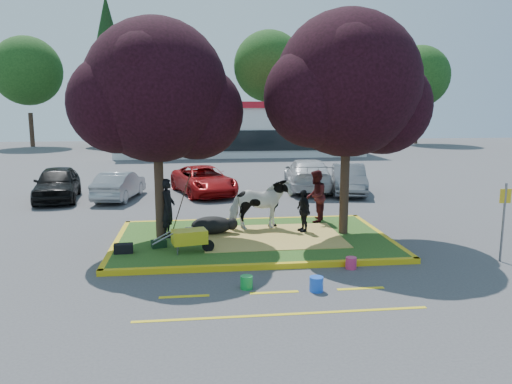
{
  "coord_description": "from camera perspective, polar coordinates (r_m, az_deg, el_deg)",
  "views": [
    {
      "loc": [
        -1.68,
        -14.68,
        4.15
      ],
      "look_at": [
        0.16,
        0.5,
        1.47
      ],
      "focal_mm": 35.0,
      "sensor_mm": 36.0,
      "label": 1
    }
  ],
  "objects": [
    {
      "name": "tree_purple_right",
      "position": [
        15.56,
        10.51,
        11.3
      ],
      "size": [
        5.3,
        4.4,
        6.82
      ],
      "color": "black",
      "rests_on": "median_island"
    },
    {
      "name": "sign_post",
      "position": [
        14.71,
        26.47,
        -2.33
      ],
      "size": [
        0.3,
        0.06,
        2.13
      ],
      "rotation": [
        0.0,
        0.0,
        -0.06
      ],
      "color": "slate",
      "rests_on": "ground"
    },
    {
      "name": "car_black",
      "position": [
        23.61,
        -21.77,
        0.93
      ],
      "size": [
        2.31,
        4.54,
        1.48
      ],
      "primitive_type": "imported",
      "rotation": [
        0.0,
        0.0,
        0.13
      ],
      "color": "black",
      "rests_on": "ground"
    },
    {
      "name": "car_silver",
      "position": [
        22.94,
        -15.35,
        0.75
      ],
      "size": [
        1.97,
        3.98,
        1.25
      ],
      "primitive_type": "imported",
      "rotation": [
        0.0,
        0.0,
        2.96
      ],
      "color": "gray",
      "rests_on": "ground"
    },
    {
      "name": "wheelbarrow",
      "position": [
        13.79,
        -7.58,
        -5.13
      ],
      "size": [
        1.67,
        0.74,
        0.63
      ],
      "rotation": [
        0.0,
        0.0,
        0.21
      ],
      "color": "black",
      "rests_on": "median_island"
    },
    {
      "name": "car_red",
      "position": [
        23.51,
        -6.0,
        1.34
      ],
      "size": [
        3.43,
        5.14,
        1.31
      ],
      "primitive_type": "imported",
      "rotation": [
        0.0,
        0.0,
        0.29
      ],
      "color": "#990C0E",
      "rests_on": "ground"
    },
    {
      "name": "gear_bag_green",
      "position": [
        14.49,
        -11.04,
        -5.82
      ],
      "size": [
        0.47,
        0.37,
        0.22
      ],
      "primitive_type": "cube",
      "rotation": [
        0.0,
        0.0,
        0.32
      ],
      "color": "black",
      "rests_on": "median_island"
    },
    {
      "name": "car_grey",
      "position": [
        24.0,
        10.54,
        1.47
      ],
      "size": [
        2.32,
        4.37,
        1.37
      ],
      "primitive_type": "imported",
      "rotation": [
        0.0,
        0.0,
        -0.22
      ],
      "color": "slate",
      "rests_on": "ground"
    },
    {
      "name": "handler",
      "position": [
        15.46,
        -10.05,
        -1.78
      ],
      "size": [
        0.52,
        0.71,
        1.8
      ],
      "primitive_type": "imported",
      "rotation": [
        0.0,
        0.0,
        1.42
      ],
      "color": "black",
      "rests_on": "median_island"
    },
    {
      "name": "curb_far",
      "position": [
        17.81,
        -1.31,
        -3.28
      ],
      "size": [
        8.3,
        0.16,
        0.15
      ],
      "primitive_type": "cube",
      "color": "gold",
      "rests_on": "ground"
    },
    {
      "name": "cow",
      "position": [
        16.11,
        0.46,
        -1.42
      ],
      "size": [
        2.06,
        1.16,
        1.65
      ],
      "primitive_type": "imported",
      "rotation": [
        0.0,
        0.0,
        1.71
      ],
      "color": "silver",
      "rests_on": "median_island"
    },
    {
      "name": "calf",
      "position": [
        15.71,
        -5.08,
        -3.8
      ],
      "size": [
        1.29,
        0.74,
        0.56
      ],
      "primitive_type": "ellipsoid",
      "rotation": [
        0.0,
        0.0,
        0.01
      ],
      "color": "black",
      "rests_on": "median_island"
    },
    {
      "name": "curb_near",
      "position": [
        12.88,
        0.97,
        -8.5
      ],
      "size": [
        8.3,
        0.16,
        0.15
      ],
      "primitive_type": "cube",
      "color": "gold",
      "rests_on": "ground"
    },
    {
      "name": "fire_lane_stripe_b",
      "position": [
        11.39,
        2.1,
        -11.4
      ],
      "size": [
        1.1,
        0.12,
        0.01
      ],
      "primitive_type": "cube",
      "color": "yellow",
      "rests_on": "ground"
    },
    {
      "name": "gear_bag_dark",
      "position": [
        14.17,
        -14.91,
        -6.26
      ],
      "size": [
        0.52,
        0.31,
        0.26
      ],
      "primitive_type": "cube",
      "rotation": [
        0.0,
        0.0,
        0.07
      ],
      "color": "black",
      "rests_on": "median_island"
    },
    {
      "name": "visitor_b",
      "position": [
        15.9,
        5.44,
        -2.16
      ],
      "size": [
        0.52,
        0.85,
        1.36
      ],
      "primitive_type": "imported",
      "rotation": [
        0.0,
        0.0,
        -1.32
      ],
      "color": "black",
      "rests_on": "median_island"
    },
    {
      "name": "tree_purple_left",
      "position": [
        15.1,
        -11.27,
        10.56
      ],
      "size": [
        5.06,
        4.2,
        6.51
      ],
      "color": "black",
      "rests_on": "median_island"
    },
    {
      "name": "visitor_a",
      "position": [
        17.29,
        6.85,
        -0.47
      ],
      "size": [
        0.97,
        1.07,
        1.79
      ],
      "primitive_type": "imported",
      "rotation": [
        0.0,
        0.0,
        -1.98
      ],
      "color": "#441315",
      "rests_on": "median_island"
    },
    {
      "name": "bucket_pink",
      "position": [
        13.12,
        10.81,
        -7.97
      ],
      "size": [
        0.29,
        0.29,
        0.3
      ],
      "primitive_type": "cylinder",
      "rotation": [
        0.0,
        0.0,
        -0.05
      ],
      "color": "#CE2D63",
      "rests_on": "ground"
    },
    {
      "name": "median_island",
      "position": [
        15.33,
        -0.36,
        -5.47
      ],
      "size": [
        8.0,
        5.0,
        0.15
      ],
      "primitive_type": "cube",
      "color": "#234D18",
      "rests_on": "ground"
    },
    {
      "name": "bucket_blue",
      "position": [
        11.49,
        6.91,
        -10.41
      ],
      "size": [
        0.32,
        0.32,
        0.34
      ],
      "primitive_type": "cylinder",
      "rotation": [
        0.0,
        0.0,
        0.04
      ],
      "color": "blue",
      "rests_on": "ground"
    },
    {
      "name": "fire_lane_stripe_a",
      "position": [
        11.27,
        -8.21,
        -11.74
      ],
      "size": [
        1.1,
        0.12,
        0.01
      ],
      "primitive_type": "cube",
      "color": "yellow",
      "rests_on": "ground"
    },
    {
      "name": "fire_lane_stripe_c",
      "position": [
        11.85,
        11.87,
        -10.74
      ],
      "size": [
        1.1,
        0.12,
        0.01
      ],
      "primitive_type": "cube",
      "color": "yellow",
      "rests_on": "ground"
    },
    {
      "name": "fire_lane_long",
      "position": [
        10.3,
        3.18,
        -13.8
      ],
      "size": [
        6.0,
        0.1,
        0.01
      ],
      "primitive_type": "cube",
      "color": "yellow",
      "rests_on": "ground"
    },
    {
      "name": "bucket_green",
      "position": [
        11.56,
        -1.09,
        -10.28
      ],
      "size": [
        0.33,
        0.33,
        0.3
      ],
      "primitive_type": "cylinder",
      "rotation": [
        0.0,
        0.0,
        0.2
      ],
      "color": "green",
      "rests_on": "ground"
    },
    {
      "name": "retail_building",
      "position": [
        42.86,
        -1.99,
        7.4
      ],
      "size": [
        20.4,
        8.4,
        4.4
      ],
      "color": "silver",
      "rests_on": "ground"
    },
    {
      "name": "curb_right",
      "position": [
        16.29,
        14.1,
        -4.85
      ],
      "size": [
        0.16,
        5.3,
        0.15
      ],
      "primitive_type": "cube",
      "color": "gold",
      "rests_on": "ground"
    },
    {
      "name": "treeline",
      "position": [
        52.49,
        -3.83,
        13.83
      ],
      "size": [
        46.58,
        7.8,
        14.63
      ],
      "color": "black",
      "rests_on": "ground"
    },
    {
      "name": "car_white",
      "position": [
        24.66,
        5.91,
        2.0
      ],
      "size": [
        2.8,
        5.49,
        1.53
      ],
      "primitive_type": "imported",
      "rotation": [
        0.0,
        0.0,
        3.01
      ],
      "color": "silver",
      "rests_on": "ground"
    },
    {
      "name": "straw_bedding",
      "position": [
        15.38,
        1.87,
        -5.11
      ],
      "size": [
        4.2,
        3.0,
        0.01
      ],
      "primitive_type": "cube",
      "color": "#D4BD57",
      "rests_on": "median_island"
    },
    {
      "name": "ground",
      "position": [
        15.35,
        -0.36,
        -5.74
      ],
      "size": [
        90.0,
        90.0,
        0.0
      ],
      "primitive_type": "plane",
      "color": "#424244",
      "rests_on": "ground"
    },
    {
      "name": "curb_left",
      "position": [
        15.42,
        -15.68,
        -5.75
      ],
      "size": [
        0.16,
        5.3,
        0.15
      ],
      "primitive_type": "cube",
      "color": "gold",
      "rests_on": "ground"
    }
  ]
}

